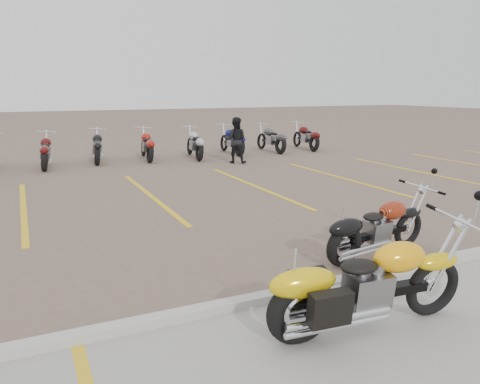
{
  "coord_description": "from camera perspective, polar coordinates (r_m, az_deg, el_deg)",
  "views": [
    {
      "loc": [
        -2.6,
        -6.43,
        2.44
      ],
      "look_at": [
        0.62,
        0.47,
        0.75
      ],
      "focal_mm": 35.0,
      "sensor_mm": 36.0,
      "label": 1
    }
  ],
  "objects": [
    {
      "name": "bg_bike_row",
      "position": [
        16.19,
        -19.91,
        5.05
      ],
      "size": [
        18.98,
        2.05,
        1.1
      ],
      "color": "black",
      "rests_on": "ground"
    },
    {
      "name": "person_b",
      "position": [
        15.63,
        -0.54,
        6.33
      ],
      "size": [
        0.93,
        0.88,
        1.52
      ],
      "primitive_type": "imported",
      "rotation": [
        0.0,
        0.0,
        2.57
      ],
      "color": "black",
      "rests_on": "ground"
    },
    {
      "name": "flame_cruiser",
      "position": [
        7.13,
        16.04,
        -4.54
      ],
      "size": [
        1.99,
        0.44,
        0.82
      ],
      "rotation": [
        0.09,
        0.0,
        0.15
      ],
      "color": "black",
      "rests_on": "ground"
    },
    {
      "name": "parking_stripes",
      "position": [
        11.02,
        -10.77,
        -0.5
      ],
      "size": [
        38.0,
        5.5,
        0.01
      ],
      "primitive_type": null,
      "color": "gold",
      "rests_on": "ground"
    },
    {
      "name": "ground",
      "position": [
        7.35,
        -2.87,
        -6.89
      ],
      "size": [
        100.0,
        100.0,
        0.0
      ],
      "primitive_type": "plane",
      "color": "#6F5B4F",
      "rests_on": "ground"
    },
    {
      "name": "yellow_cruiser",
      "position": [
        4.99,
        14.82,
        -11.21
      ],
      "size": [
        2.28,
        0.4,
        0.94
      ],
      "rotation": [
        0.11,
        0.0,
        -0.08
      ],
      "color": "black",
      "rests_on": "ground"
    },
    {
      "name": "curb",
      "position": [
        5.66,
        5.01,
        -12.4
      ],
      "size": [
        60.0,
        0.18,
        0.12
      ],
      "primitive_type": "cube",
      "color": "#ADAAA3",
      "rests_on": "ground"
    }
  ]
}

